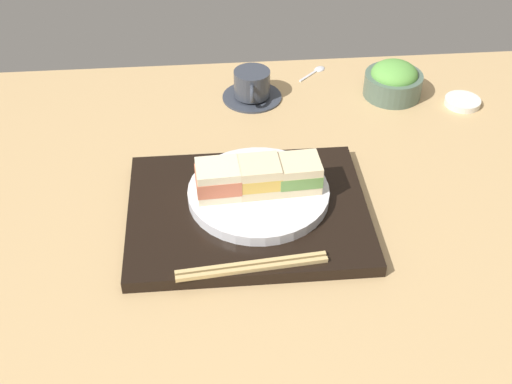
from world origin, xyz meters
The scene contains 11 objects.
ground_plane centered at (0.00, 0.00, -1.50)cm, with size 140.00×100.00×3.00cm, color tan.
serving_tray centered at (-2.64, -1.29, 1.06)cm, with size 38.49×30.03×2.12cm, color black.
sandwich_plate centered at (-0.69, 0.97, 3.00)cm, with size 23.05×23.05×1.77cm, color silver.
sandwich_near centered at (-7.19, 0.58, 6.57)cm, with size 7.33×6.40×5.37cm.
sandwich_middle centered at (-0.69, 0.97, 6.53)cm, with size 7.25×6.34×5.30cm.
sandwich_far centered at (5.81, 1.36, 6.38)cm, with size 7.17×6.40×4.99cm.
salad_bowl centered at (29.79, 33.77, 3.36)cm, with size 11.75×11.75×7.35cm.
chopsticks_pair centered at (-3.04, -14.80, 2.47)cm, with size 22.44×3.88×0.70cm.
coffee_cup centered at (1.00, 34.95, 2.72)cm, with size 12.14×12.24×6.11cm.
small_sauce_dish centered at (43.13, 28.88, 0.63)cm, with size 7.15×7.15×1.25cm, color silver.
teaspoon centered at (15.97, 44.84, 0.36)cm, with size 6.89×6.82×0.80cm.
Camera 1 is at (-8.21, -81.83, 72.62)cm, focal length 46.74 mm.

